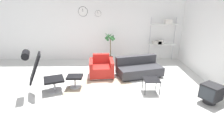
{
  "coord_description": "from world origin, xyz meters",
  "views": [
    {
      "loc": [
        -0.05,
        -4.95,
        2.46
      ],
      "look_at": [
        0.02,
        0.05,
        0.55
      ],
      "focal_mm": 28.0,
      "sensor_mm": 36.0,
      "label": 1
    }
  ],
  "objects_px": {
    "side_table": "(151,80)",
    "potted_plant": "(110,46)",
    "couch_low": "(139,69)",
    "lounge_chair": "(40,70)",
    "ottoman": "(75,79)",
    "armchair_red": "(102,68)",
    "shelf_unit": "(162,35)",
    "crt_television": "(211,93)"
  },
  "relations": [
    {
      "from": "side_table",
      "to": "potted_plant",
      "type": "relative_size",
      "value": 0.34
    },
    {
      "from": "side_table",
      "to": "couch_low",
      "type": "bearing_deg",
      "value": 97.23
    },
    {
      "from": "lounge_chair",
      "to": "couch_low",
      "type": "height_order",
      "value": "lounge_chair"
    },
    {
      "from": "ottoman",
      "to": "potted_plant",
      "type": "height_order",
      "value": "potted_plant"
    },
    {
      "from": "potted_plant",
      "to": "armchair_red",
      "type": "bearing_deg",
      "value": -101.26
    },
    {
      "from": "lounge_chair",
      "to": "armchair_red",
      "type": "distance_m",
      "value": 2.13
    },
    {
      "from": "ottoman",
      "to": "shelf_unit",
      "type": "relative_size",
      "value": 0.24
    },
    {
      "from": "ottoman",
      "to": "armchair_red",
      "type": "distance_m",
      "value": 1.2
    },
    {
      "from": "armchair_red",
      "to": "side_table",
      "type": "distance_m",
      "value": 1.95
    },
    {
      "from": "ottoman",
      "to": "crt_television",
      "type": "relative_size",
      "value": 0.79
    },
    {
      "from": "couch_low",
      "to": "crt_television",
      "type": "xyz_separation_m",
      "value": [
        1.58,
        -1.93,
        0.05
      ]
    },
    {
      "from": "lounge_chair",
      "to": "shelf_unit",
      "type": "height_order",
      "value": "shelf_unit"
    },
    {
      "from": "armchair_red",
      "to": "shelf_unit",
      "type": "relative_size",
      "value": 0.47
    },
    {
      "from": "crt_television",
      "to": "potted_plant",
      "type": "xyz_separation_m",
      "value": [
        -2.6,
        3.47,
        0.42
      ]
    },
    {
      "from": "lounge_chair",
      "to": "potted_plant",
      "type": "distance_m",
      "value": 3.46
    },
    {
      "from": "armchair_red",
      "to": "couch_low",
      "type": "bearing_deg",
      "value": 177.32
    },
    {
      "from": "shelf_unit",
      "to": "crt_television",
      "type": "bearing_deg",
      "value": -84.95
    },
    {
      "from": "ottoman",
      "to": "crt_television",
      "type": "bearing_deg",
      "value": -14.84
    },
    {
      "from": "side_table",
      "to": "crt_television",
      "type": "xyz_separation_m",
      "value": [
        1.41,
        -0.64,
        -0.08
      ]
    },
    {
      "from": "couch_low",
      "to": "shelf_unit",
      "type": "height_order",
      "value": "shelf_unit"
    },
    {
      "from": "couch_low",
      "to": "crt_television",
      "type": "relative_size",
      "value": 2.88
    },
    {
      "from": "lounge_chair",
      "to": "ottoman",
      "type": "bearing_deg",
      "value": 90.0
    },
    {
      "from": "couch_low",
      "to": "armchair_red",
      "type": "bearing_deg",
      "value": -13.6
    },
    {
      "from": "couch_low",
      "to": "potted_plant",
      "type": "height_order",
      "value": "potted_plant"
    },
    {
      "from": "crt_television",
      "to": "potted_plant",
      "type": "bearing_deg",
      "value": 6.13
    },
    {
      "from": "side_table",
      "to": "crt_television",
      "type": "relative_size",
      "value": 0.77
    },
    {
      "from": "lounge_chair",
      "to": "shelf_unit",
      "type": "bearing_deg",
      "value": 104.19
    },
    {
      "from": "ottoman",
      "to": "side_table",
      "type": "height_order",
      "value": "side_table"
    },
    {
      "from": "ottoman",
      "to": "shelf_unit",
      "type": "distance_m",
      "value": 4.4
    },
    {
      "from": "crt_television",
      "to": "couch_low",
      "type": "bearing_deg",
      "value": 8.45
    },
    {
      "from": "lounge_chair",
      "to": "side_table",
      "type": "distance_m",
      "value": 3.2
    },
    {
      "from": "armchair_red",
      "to": "crt_television",
      "type": "bearing_deg",
      "value": 142.61
    },
    {
      "from": "potted_plant",
      "to": "shelf_unit",
      "type": "distance_m",
      "value": 2.34
    },
    {
      "from": "lounge_chair",
      "to": "ottoman",
      "type": "height_order",
      "value": "lounge_chair"
    },
    {
      "from": "lounge_chair",
      "to": "ottoman",
      "type": "relative_size",
      "value": 2.74
    },
    {
      "from": "potted_plant",
      "to": "crt_television",
      "type": "bearing_deg",
      "value": -53.08
    },
    {
      "from": "ottoman",
      "to": "potted_plant",
      "type": "xyz_separation_m",
      "value": [
        1.1,
        2.48,
        0.43
      ]
    },
    {
      "from": "ottoman",
      "to": "potted_plant",
      "type": "distance_m",
      "value": 2.75
    },
    {
      "from": "crt_television",
      "to": "side_table",
      "type": "bearing_deg",
      "value": 34.76
    },
    {
      "from": "side_table",
      "to": "ottoman",
      "type": "bearing_deg",
      "value": 171.58
    },
    {
      "from": "lounge_chair",
      "to": "armchair_red",
      "type": "height_order",
      "value": "lounge_chair"
    },
    {
      "from": "lounge_chair",
      "to": "side_table",
      "type": "bearing_deg",
      "value": 68.98
    }
  ]
}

